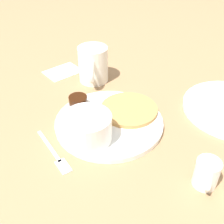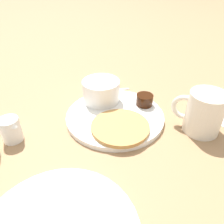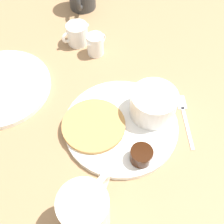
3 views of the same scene
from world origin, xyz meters
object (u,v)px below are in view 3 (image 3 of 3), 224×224
creamer_pitcher_near (96,44)px  creamer_pitcher_far (77,34)px  plate (121,125)px  fork (184,114)px  coffee_mug (86,210)px  bowl (153,103)px

creamer_pitcher_near → creamer_pitcher_far: bearing=146.8°
plate → creamer_pitcher_far: size_ratio=3.67×
creamer_pitcher_far → fork: (0.28, -0.21, -0.03)m
plate → coffee_mug: coffee_mug is taller
plate → coffee_mug: 0.20m
coffee_mug → fork: size_ratio=0.78×
creamer_pitcher_far → creamer_pitcher_near: bearing=-33.2°
creamer_pitcher_near → fork: bearing=-38.3°
plate → creamer_pitcher_far: bearing=118.5°
plate → bowl: bowl is taller
bowl → coffee_mug: coffee_mug is taller
creamer_pitcher_near → coffee_mug: bearing=-83.7°
creamer_pitcher_near → fork: (0.22, -0.18, -0.03)m
creamer_pitcher_near → fork: 0.28m
fork → creamer_pitcher_near: bearing=141.7°
plate → fork: 0.14m
bowl → creamer_pitcher_near: bowl is taller
fork → plate: bearing=-161.0°
plate → creamer_pitcher_near: (-0.09, 0.22, 0.02)m
bowl → plate: bearing=-149.1°
coffee_mug → bowl: bearing=66.2°
bowl → coffee_mug: size_ratio=0.89×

